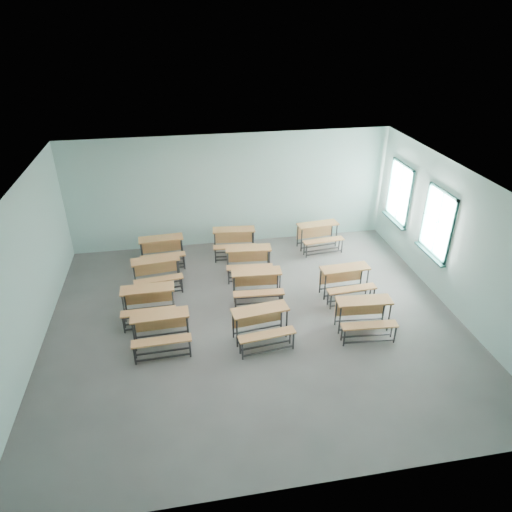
{
  "coord_description": "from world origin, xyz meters",
  "views": [
    {
      "loc": [
        -1.41,
        -8.02,
        6.17
      ],
      "look_at": [
        0.22,
        1.2,
        1.0
      ],
      "focal_mm": 32.0,
      "sensor_mm": 36.0,
      "label": 1
    }
  ],
  "objects_px": {
    "desk_unit_r0c0": "(161,327)",
    "desk_unit_r3c1": "(234,238)",
    "desk_unit_r2c1": "(249,258)",
    "desk_unit_r2c0": "(157,269)",
    "desk_unit_r1c0": "(148,300)",
    "desk_unit_r1c1": "(257,282)",
    "desk_unit_r3c2": "(319,233)",
    "desk_unit_r0c2": "(365,312)",
    "desk_unit_r0c1": "(262,321)",
    "desk_unit_r1c2": "(346,278)",
    "desk_unit_r3c0": "(162,247)"
  },
  "relations": [
    {
      "from": "desk_unit_r2c0",
      "to": "desk_unit_r1c1",
      "type": "bearing_deg",
      "value": -30.29
    },
    {
      "from": "desk_unit_r0c0",
      "to": "desk_unit_r3c2",
      "type": "height_order",
      "value": "same"
    },
    {
      "from": "desk_unit_r2c1",
      "to": "desk_unit_r2c0",
      "type": "bearing_deg",
      "value": -170.12
    },
    {
      "from": "desk_unit_r0c2",
      "to": "desk_unit_r3c1",
      "type": "relative_size",
      "value": 0.99
    },
    {
      "from": "desk_unit_r1c1",
      "to": "desk_unit_r2c1",
      "type": "relative_size",
      "value": 0.99
    },
    {
      "from": "desk_unit_r2c0",
      "to": "desk_unit_r3c1",
      "type": "xyz_separation_m",
      "value": [
        2.1,
        1.35,
        0.0
      ]
    },
    {
      "from": "desk_unit_r0c0",
      "to": "desk_unit_r0c2",
      "type": "bearing_deg",
      "value": -5.04
    },
    {
      "from": "desk_unit_r0c0",
      "to": "desk_unit_r3c1",
      "type": "bearing_deg",
      "value": 59.84
    },
    {
      "from": "desk_unit_r3c1",
      "to": "desk_unit_r1c1",
      "type": "bearing_deg",
      "value": -79.72
    },
    {
      "from": "desk_unit_r3c0",
      "to": "desk_unit_r1c2",
      "type": "bearing_deg",
      "value": -32.3
    },
    {
      "from": "desk_unit_r0c1",
      "to": "desk_unit_r1c0",
      "type": "relative_size",
      "value": 1.07
    },
    {
      "from": "desk_unit_r1c2",
      "to": "desk_unit_r2c0",
      "type": "height_order",
      "value": "same"
    },
    {
      "from": "desk_unit_r2c0",
      "to": "desk_unit_r3c1",
      "type": "distance_m",
      "value": 2.49
    },
    {
      "from": "desk_unit_r1c0",
      "to": "desk_unit_r2c1",
      "type": "bearing_deg",
      "value": 30.35
    },
    {
      "from": "desk_unit_r0c1",
      "to": "desk_unit_r1c0",
      "type": "distance_m",
      "value": 2.6
    },
    {
      "from": "desk_unit_r0c2",
      "to": "desk_unit_r1c2",
      "type": "height_order",
      "value": "same"
    },
    {
      "from": "desk_unit_r3c2",
      "to": "desk_unit_r0c2",
      "type": "bearing_deg",
      "value": -98.64
    },
    {
      "from": "desk_unit_r0c1",
      "to": "desk_unit_r0c2",
      "type": "bearing_deg",
      "value": -8.82
    },
    {
      "from": "desk_unit_r1c0",
      "to": "desk_unit_r2c1",
      "type": "xyz_separation_m",
      "value": [
        2.48,
        1.49,
        0.0
      ]
    },
    {
      "from": "desk_unit_r0c1",
      "to": "desk_unit_r1c1",
      "type": "distance_m",
      "value": 1.51
    },
    {
      "from": "desk_unit_r2c1",
      "to": "desk_unit_r0c1",
      "type": "bearing_deg",
      "value": -88.65
    },
    {
      "from": "desk_unit_r1c1",
      "to": "desk_unit_r2c1",
      "type": "distance_m",
      "value": 1.19
    },
    {
      "from": "desk_unit_r1c1",
      "to": "desk_unit_r2c0",
      "type": "xyz_separation_m",
      "value": [
        -2.32,
        1.0,
        0.0
      ]
    },
    {
      "from": "desk_unit_r1c0",
      "to": "desk_unit_r3c1",
      "type": "distance_m",
      "value": 3.48
    },
    {
      "from": "desk_unit_r2c1",
      "to": "desk_unit_r3c1",
      "type": "distance_m",
      "value": 1.17
    },
    {
      "from": "desk_unit_r2c0",
      "to": "desk_unit_r3c0",
      "type": "distance_m",
      "value": 1.16
    },
    {
      "from": "desk_unit_r2c0",
      "to": "desk_unit_r0c1",
      "type": "bearing_deg",
      "value": -56.39
    },
    {
      "from": "desk_unit_r2c0",
      "to": "desk_unit_r0c2",
      "type": "bearing_deg",
      "value": -37.58
    },
    {
      "from": "desk_unit_r2c0",
      "to": "desk_unit_r3c1",
      "type": "height_order",
      "value": "same"
    },
    {
      "from": "desk_unit_r1c0",
      "to": "desk_unit_r1c1",
      "type": "xyz_separation_m",
      "value": [
        2.48,
        0.3,
        0.0
      ]
    },
    {
      "from": "desk_unit_r0c0",
      "to": "desk_unit_r1c2",
      "type": "xyz_separation_m",
      "value": [
        4.32,
        1.12,
        0.0
      ]
    },
    {
      "from": "desk_unit_r2c1",
      "to": "desk_unit_r3c1",
      "type": "xyz_separation_m",
      "value": [
        -0.22,
        1.15,
        0.0
      ]
    },
    {
      "from": "desk_unit_r0c1",
      "to": "desk_unit_r3c2",
      "type": "xyz_separation_m",
      "value": [
        2.37,
        3.79,
        0.0
      ]
    },
    {
      "from": "desk_unit_r0c1",
      "to": "desk_unit_r1c0",
      "type": "height_order",
      "value": "same"
    },
    {
      "from": "desk_unit_r2c1",
      "to": "desk_unit_r1c1",
      "type": "bearing_deg",
      "value": -84.9
    },
    {
      "from": "desk_unit_r0c1",
      "to": "desk_unit_r0c0",
      "type": "bearing_deg",
      "value": 167.89
    },
    {
      "from": "desk_unit_r2c1",
      "to": "desk_unit_r1c2",
      "type": "bearing_deg",
      "value": -28.52
    },
    {
      "from": "desk_unit_r1c0",
      "to": "desk_unit_r2c1",
      "type": "height_order",
      "value": "same"
    },
    {
      "from": "desk_unit_r3c2",
      "to": "desk_unit_r1c0",
      "type": "bearing_deg",
      "value": -157.23
    },
    {
      "from": "desk_unit_r0c2",
      "to": "desk_unit_r3c1",
      "type": "height_order",
      "value": "same"
    },
    {
      "from": "desk_unit_r1c0",
      "to": "desk_unit_r3c0",
      "type": "xyz_separation_m",
      "value": [
        0.28,
        2.45,
        0.0
      ]
    },
    {
      "from": "desk_unit_r0c1",
      "to": "desk_unit_r1c0",
      "type": "bearing_deg",
      "value": 145.27
    },
    {
      "from": "desk_unit_r2c0",
      "to": "desk_unit_r2c1",
      "type": "height_order",
      "value": "same"
    },
    {
      "from": "desk_unit_r0c0",
      "to": "desk_unit_r2c0",
      "type": "xyz_separation_m",
      "value": [
        -0.11,
        2.32,
        0.0
      ]
    },
    {
      "from": "desk_unit_r0c0",
      "to": "desk_unit_r1c0",
      "type": "height_order",
      "value": "same"
    },
    {
      "from": "desk_unit_r0c0",
      "to": "desk_unit_r1c2",
      "type": "distance_m",
      "value": 4.46
    },
    {
      "from": "desk_unit_r0c0",
      "to": "desk_unit_r3c1",
      "type": "relative_size",
      "value": 0.97
    },
    {
      "from": "desk_unit_r1c2",
      "to": "desk_unit_r0c2",
      "type": "bearing_deg",
      "value": -96.51
    },
    {
      "from": "desk_unit_r3c0",
      "to": "desk_unit_r3c2",
      "type": "height_order",
      "value": "same"
    },
    {
      "from": "desk_unit_r0c0",
      "to": "desk_unit_r1c0",
      "type": "relative_size",
      "value": 1.01
    }
  ]
}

